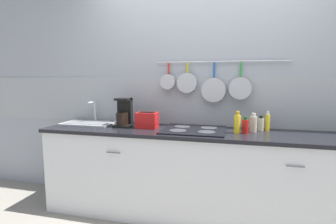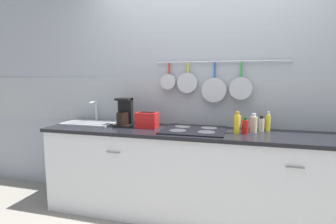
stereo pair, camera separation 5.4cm
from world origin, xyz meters
TOP-DOWN VIEW (x-y plane):
  - ground_plane at (0.00, 0.00)m, footprint 12.00×12.00m
  - wall_back at (0.00, 0.34)m, footprint 7.20×0.16m
  - cabinet_base at (0.00, -0.00)m, footprint 3.17×0.59m
  - countertop at (0.00, 0.00)m, footprint 3.21×0.61m
  - sink_basin at (-1.28, 0.12)m, footprint 0.57×0.35m
  - coffee_maker at (-0.83, 0.05)m, footprint 0.17×0.18m
  - toaster at (-0.56, 0.03)m, footprint 0.23×0.16m
  - cooktop at (-0.07, 0.02)m, footprint 0.61×0.54m
  - bottle_hot_sauce at (0.34, -0.01)m, footprint 0.06×0.06m
  - bottle_sesame_oil at (0.41, -0.01)m, footprint 0.06×0.06m
  - bottle_olive_oil at (0.49, 0.09)m, footprint 0.07×0.07m
  - bottle_dish_soap at (0.56, 0.16)m, footprint 0.06×0.06m
  - bottle_vinegar at (0.62, 0.19)m, footprint 0.05×0.05m

SIDE VIEW (x-z plane):
  - ground_plane at x=0.00m, z-range 0.00..0.00m
  - cabinet_base at x=0.00m, z-range 0.00..0.86m
  - countertop at x=0.00m, z-range 0.86..0.89m
  - cooktop at x=-0.07m, z-range 0.89..0.91m
  - sink_basin at x=-1.28m, z-range 0.79..1.03m
  - bottle_dish_soap at x=0.56m, z-range 0.88..1.03m
  - bottle_sesame_oil at x=0.41m, z-range 0.88..1.04m
  - bottle_olive_oil at x=0.49m, z-range 0.88..1.06m
  - toaster at x=-0.56m, z-range 0.89..1.05m
  - bottle_vinegar at x=0.62m, z-range 0.88..1.07m
  - bottle_hot_sauce at x=0.34m, z-range 0.88..1.08m
  - coffee_maker at x=-0.83m, z-range 0.86..1.17m
  - wall_back at x=0.00m, z-range -0.03..2.57m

